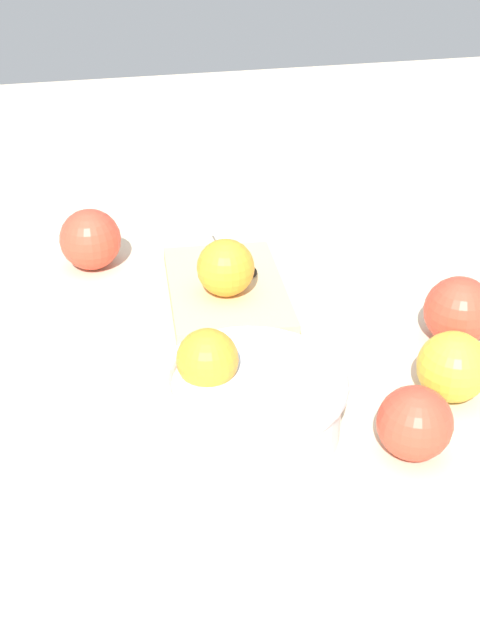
% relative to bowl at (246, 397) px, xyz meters
% --- Properties ---
extents(ground_plane, '(2.40, 2.40, 0.00)m').
position_rel_bowl_xyz_m(ground_plane, '(0.17, -0.07, -0.04)').
color(ground_plane, beige).
extents(bowl, '(0.19, 0.19, 0.10)m').
position_rel_bowl_xyz_m(bowl, '(0.00, 0.00, 0.00)').
color(bowl, silver).
rests_on(bowl, ground_plane).
extents(cutting_board, '(0.24, 0.16, 0.02)m').
position_rel_bowl_xyz_m(cutting_board, '(0.26, -0.04, -0.03)').
color(cutting_board, '#DBB77F').
rests_on(cutting_board, ground_plane).
extents(orange_on_board, '(0.07, 0.07, 0.07)m').
position_rel_bowl_xyz_m(orange_on_board, '(0.24, -0.03, 0.02)').
color(orange_on_board, orange).
rests_on(orange_on_board, cutting_board).
extents(knife, '(0.16, 0.03, 0.01)m').
position_rel_bowl_xyz_m(knife, '(0.32, -0.06, -0.01)').
color(knife, silver).
rests_on(knife, cutting_board).
extents(apple_front_left, '(0.07, 0.07, 0.07)m').
position_rel_bowl_xyz_m(apple_front_left, '(-0.07, -0.14, -0.00)').
color(apple_front_left, '#D6422D').
rests_on(apple_front_left, ground_plane).
extents(apple_front_left_2, '(0.08, 0.08, 0.08)m').
position_rel_bowl_xyz_m(apple_front_left_2, '(0.10, -0.27, -0.00)').
color(apple_front_left_2, '#D6422D').
rests_on(apple_front_left_2, ground_plane).
extents(apple_front_left_3, '(0.07, 0.07, 0.07)m').
position_rel_bowl_xyz_m(apple_front_left_3, '(0.01, -0.22, -0.00)').
color(apple_front_left_3, gold).
rests_on(apple_front_left_3, ground_plane).
extents(apple_back_right, '(0.08, 0.08, 0.08)m').
position_rel_bowl_xyz_m(apple_back_right, '(0.39, 0.12, 0.00)').
color(apple_back_right, '#D6422D').
rests_on(apple_back_right, ground_plane).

